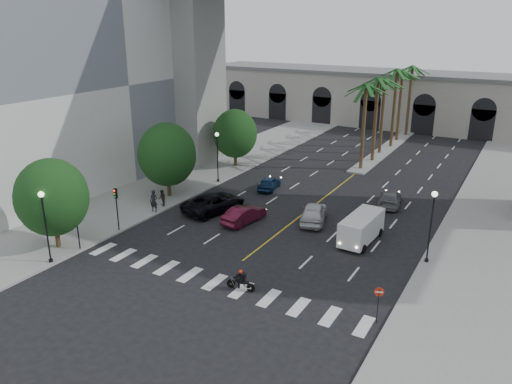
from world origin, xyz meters
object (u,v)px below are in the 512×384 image
Objects in this scene: lamp_post_left_near at (45,221)px; pedestrian_a at (154,201)px; car_e at (269,183)px; pedestrian_b at (162,198)px; lamp_post_right at (431,221)px; lamp_post_left_far at (217,153)px; do_not_enter_sign at (379,297)px; cargo_van at (361,228)px; car_d at (390,198)px; car_a at (314,213)px; motorcycle_rider at (242,281)px; car_b at (244,215)px; traffic_signal_near at (76,219)px; car_c at (214,203)px; traffic_signal_far at (116,202)px.

lamp_post_left_near reaches higher than pedestrian_a.
car_e is 2.56× the size of pedestrian_b.
lamp_post_left_far is at bearing 160.67° from lamp_post_right.
do_not_enter_sign is (22.00, -6.89, 0.52)m from pedestrian_a.
lamp_post_right is 1.04× the size of cargo_van.
lamp_post_left_far is 17.74m from car_d.
car_d is at bearing 117.69° from lamp_post_right.
car_a reaches higher than car_e.
car_b is at bearing 113.03° from motorcycle_rider.
car_d is at bearing -124.41° from car_b.
traffic_signal_near is 0.61× the size of car_c.
lamp_post_left_near is at bearing -90.88° from traffic_signal_far.
pedestrian_b is (-8.25, -0.59, 0.19)m from car_b.
car_a is 0.81× the size of car_c.
lamp_post_left_far is 2.37× the size of do_not_enter_sign.
lamp_post_left_near and lamp_post_right have the same top height.
car_a is 8.92m from car_c.
pedestrian_a is at bearing 5.30° from car_a.
pedestrian_a is 1.28× the size of pedestrian_b.
pedestrian_b is (-0.25, 1.40, -0.21)m from pedestrian_a.
lamp_post_left_far is 1.04× the size of cargo_van.
car_a is at bearing 160.76° from cargo_van.
lamp_post_right is 0.89× the size of car_c.
lamp_post_left_far is 13.99m from car_a.
lamp_post_right reaches higher than motorcycle_rider.
motorcycle_rider is at bearing 162.45° from do_not_enter_sign.
car_b is (7.81, 10.54, -1.79)m from traffic_signal_near.
do_not_enter_sign is at bearing -63.77° from cargo_van.
lamp_post_right reaches higher than car_e.
traffic_signal_far reaches higher than motorcycle_rider.
do_not_enter_sign reaches higher than car_a.
motorcycle_rider is (13.43, -17.47, -2.59)m from lamp_post_left_far.
pedestrian_a is (-13.53, 7.52, 0.49)m from motorcycle_rider.
car_b is at bearing 37.15° from car_d.
motorcycle_rider is 8.56m from do_not_enter_sign.
car_a is at bearing 55.62° from pedestrian_b.
car_a is (12.80, 13.63, -1.68)m from traffic_signal_near.
car_c is (4.14, 11.49, -1.68)m from traffic_signal_near.
pedestrian_b is (-0.35, 12.45, -2.31)m from lamp_post_left_near.
car_a is (-0.53, 12.60, 0.20)m from motorcycle_rider.
traffic_signal_near is at bearing -90.00° from traffic_signal_far.
do_not_enter_sign is at bearing -95.82° from lamp_post_right.
pedestrian_a is (-0.10, 11.05, -2.10)m from lamp_post_left_near.
pedestrian_b is at bearing 12.66° from car_b.
lamp_post_left_near is 3.52× the size of pedestrian_b.
lamp_post_left_near is at bearing -100.58° from pedestrian_a.
traffic_signal_far is 1.89× the size of motorcycle_rider.
traffic_signal_far is 16.35m from car_e.
pedestrian_a is at bearing 92.51° from traffic_signal_far.
pedestrian_b reaches higher than car_e.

